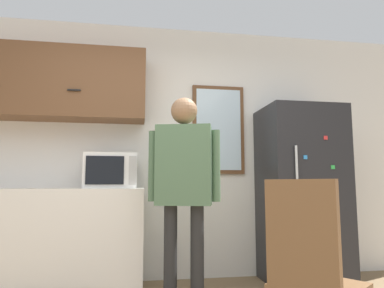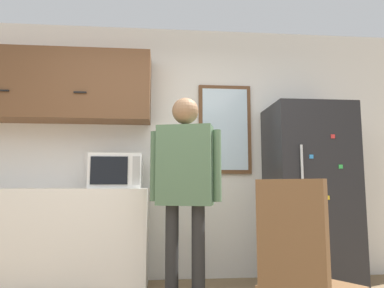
# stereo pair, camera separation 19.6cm
# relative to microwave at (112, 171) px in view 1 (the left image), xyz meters

# --- Properties ---
(back_wall) EXTENTS (6.00, 0.06, 2.70)m
(back_wall) POSITION_rel_microwave_xyz_m (0.45, 0.33, 0.25)
(back_wall) COLOR white
(back_wall) RESTS_ON ground_plane
(counter) EXTENTS (2.05, 0.58, 0.94)m
(counter) POSITION_rel_microwave_xyz_m (-0.72, 0.02, -0.63)
(counter) COLOR silver
(counter) RESTS_ON ground_plane
(upper_cabinets) EXTENTS (2.05, 0.37, 0.71)m
(upper_cabinets) POSITION_rel_microwave_xyz_m (-0.72, 0.13, 0.86)
(upper_cabinets) COLOR brown
(microwave) EXTENTS (0.47, 0.42, 0.32)m
(microwave) POSITION_rel_microwave_xyz_m (0.00, 0.00, 0.00)
(microwave) COLOR white
(microwave) RESTS_ON counter
(person) EXTENTS (0.59, 0.33, 1.71)m
(person) POSITION_rel_microwave_xyz_m (0.63, -0.48, -0.05)
(person) COLOR black
(person) RESTS_ON ground_plane
(refrigerator) EXTENTS (0.77, 0.68, 1.77)m
(refrigerator) POSITION_rel_microwave_xyz_m (1.90, -0.03, -0.22)
(refrigerator) COLOR #232326
(refrigerator) RESTS_ON ground_plane
(chair) EXTENTS (0.60, 0.60, 1.01)m
(chair) POSITION_rel_microwave_xyz_m (1.17, -1.55, -0.57)
(chair) COLOR brown
(chair) RESTS_ON ground_plane
(window) EXTENTS (0.57, 0.05, 0.97)m
(window) POSITION_rel_microwave_xyz_m (1.11, 0.29, 0.47)
(window) COLOR brown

